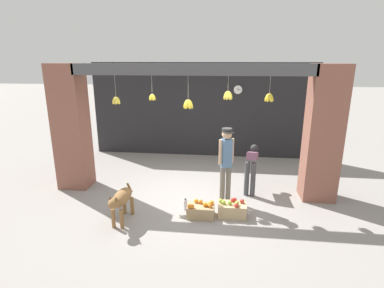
{
  "coord_description": "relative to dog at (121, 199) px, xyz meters",
  "views": [
    {
      "loc": [
        0.78,
        -6.16,
        3.0
      ],
      "look_at": [
        0.0,
        0.46,
        1.11
      ],
      "focal_mm": 28.0,
      "sensor_mm": 36.0,
      "label": 1
    }
  ],
  "objects": [
    {
      "name": "ground_plane",
      "position": [
        1.14,
        1.24,
        -0.47
      ],
      "size": [
        60.0,
        60.0,
        0.0
      ],
      "primitive_type": "plane",
      "color": "gray"
    },
    {
      "name": "shop_back_wall",
      "position": [
        1.14,
        4.37,
        0.99
      ],
      "size": [
        6.96,
        0.12,
        2.92
      ],
      "primitive_type": "cube",
      "color": "#232326",
      "rests_on": "ground_plane"
    },
    {
      "name": "shop_pillar_left",
      "position": [
        -1.69,
        1.54,
        0.99
      ],
      "size": [
        0.7,
        0.6,
        2.92
      ],
      "primitive_type": "cube",
      "color": "brown",
      "rests_on": "ground_plane"
    },
    {
      "name": "shop_pillar_right",
      "position": [
        3.97,
        1.54,
        0.99
      ],
      "size": [
        0.7,
        0.6,
        2.92
      ],
      "primitive_type": "cube",
      "color": "brown",
      "rests_on": "ground_plane"
    },
    {
      "name": "storefront_awning",
      "position": [
        1.16,
        1.35,
        2.29
      ],
      "size": [
        5.06,
        0.28,
        0.94
      ],
      "color": "#4C4C51"
    },
    {
      "name": "dog",
      "position": [
        0.0,
        0.0,
        0.0
      ],
      "size": [
        0.32,
        0.99,
        0.69
      ],
      "rotation": [
        0.0,
        0.0,
        -1.63
      ],
      "color": "olive",
      "rests_on": "ground_plane"
    },
    {
      "name": "shopkeeper",
      "position": [
        1.94,
        1.08,
        0.5
      ],
      "size": [
        0.31,
        0.31,
        1.64
      ],
      "rotation": [
        0.0,
        0.0,
        3.62
      ],
      "color": "#6B665B",
      "rests_on": "ground_plane"
    },
    {
      "name": "worker_stooping",
      "position": [
        2.53,
        1.66,
        0.22
      ],
      "size": [
        0.34,
        0.79,
        1.04
      ],
      "rotation": [
        0.0,
        0.0,
        -0.19
      ],
      "color": "#424247",
      "rests_on": "ground_plane"
    },
    {
      "name": "fruit_crate_oranges",
      "position": [
        1.47,
        0.39,
        -0.34
      ],
      "size": [
        0.53,
        0.37,
        0.31
      ],
      "color": "tan",
      "rests_on": "ground_plane"
    },
    {
      "name": "fruit_crate_apples",
      "position": [
        2.08,
        0.47,
        -0.32
      ],
      "size": [
        0.55,
        0.35,
        0.34
      ],
      "color": "tan",
      "rests_on": "ground_plane"
    },
    {
      "name": "water_bottle",
      "position": [
        1.13,
        0.61,
        -0.35
      ],
      "size": [
        0.07,
        0.07,
        0.25
      ],
      "color": "silver",
      "rests_on": "ground_plane"
    },
    {
      "name": "wall_clock",
      "position": [
        2.23,
        4.3,
        1.65
      ],
      "size": [
        0.27,
        0.03,
        0.27
      ],
      "color": "black"
    }
  ]
}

